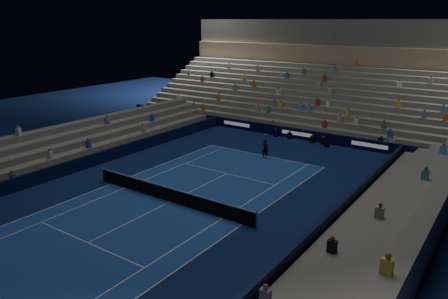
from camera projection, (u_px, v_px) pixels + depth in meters
ground at (170, 202)px, 27.31m from camera, size 90.00×90.00×0.00m
court_surface at (170, 202)px, 27.31m from camera, size 10.97×23.77×0.01m
sponsor_barrier_far at (297, 134)px, 41.68m from camera, size 44.00×0.25×1.00m
sponsor_barrier_east at (312, 237)px, 21.85m from camera, size 0.25×37.00×1.00m
sponsor_barrier_west at (74, 166)px, 32.48m from camera, size 0.25×37.00×1.00m
grandstand_main at (335, 92)px, 48.23m from camera, size 44.00×15.20×11.20m
grandstand_east at (383, 250)px, 19.83m from camera, size 5.00×37.00×2.50m
grandstand_west at (46, 153)px, 34.26m from camera, size 5.00×37.00×2.50m
tennis_net at (170, 194)px, 27.16m from camera, size 12.90×0.10×1.10m
tennis_player at (265, 148)px, 35.82m from camera, size 0.65×0.48×1.64m
broadcast_camera at (327, 144)px, 39.06m from camera, size 0.40×0.83×0.52m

